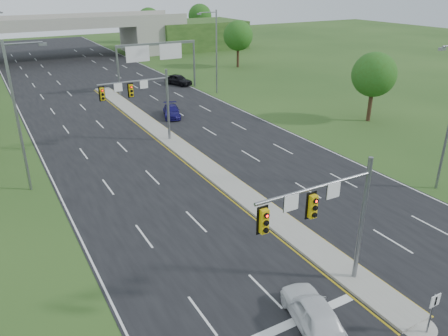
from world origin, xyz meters
TOP-DOWN VIEW (x-y plane):
  - ground at (0.00, 0.00)m, footprint 240.00×240.00m
  - road at (0.00, 35.00)m, footprint 24.00×160.00m
  - median at (0.00, 23.00)m, footprint 2.00×54.00m
  - median_nose at (0.00, -4.00)m, footprint 2.00×2.00m
  - lane_markings at (-0.60, 28.91)m, footprint 23.72×160.00m
  - signal_mast_near at (-2.26, -0.07)m, footprint 6.62×0.60m
  - signal_mast_far at (-2.26, 24.93)m, footprint 6.62×0.60m
  - keep_right_sign at (0.00, -4.53)m, footprint 0.60×0.13m
  - sign_gantry at (6.68, 44.92)m, footprint 11.58×0.44m
  - overpass at (0.00, 80.00)m, footprint 80.00×14.00m
  - lightpole_l_mid at (-13.30, 20.00)m, footprint 2.85×0.25m
  - lightpole_r_far at (13.30, 40.00)m, footprint 2.85×0.25m
  - tree_r_near at (22.00, 20.00)m, footprint 4.80×4.80m
  - tree_r_mid at (26.00, 55.00)m, footprint 5.20×5.20m
  - tree_back_c at (24.00, 94.00)m, footprint 5.60×5.60m
  - tree_back_d at (38.00, 94.00)m, footprint 6.00×6.00m
  - car_white at (-4.16, -1.55)m, footprint 2.83×4.71m
  - car_far_b at (3.36, 32.30)m, footprint 3.10×4.77m
  - car_far_c at (10.79, 47.07)m, footprint 3.35×4.92m

SIDE VIEW (x-z plane):
  - ground at x=0.00m, z-range 0.00..0.00m
  - road at x=0.00m, z-range 0.00..0.02m
  - lane_markings at x=-0.60m, z-range 0.02..0.03m
  - median at x=0.00m, z-range 0.02..0.18m
  - median_nose at x=0.00m, z-range 0.02..0.18m
  - car_far_b at x=3.36m, z-range 0.02..1.30m
  - car_white at x=-4.16m, z-range 0.02..1.52m
  - car_far_c at x=10.79m, z-range 0.02..1.57m
  - keep_right_sign at x=0.00m, z-range 0.42..2.62m
  - overpass at x=0.00m, z-range -0.50..7.60m
  - signal_mast_near at x=-2.26m, z-range 1.23..8.23m
  - signal_mast_far at x=-2.26m, z-range 1.23..8.23m
  - tree_r_near at x=22.00m, z-range 1.38..8.98m
  - sign_gantry at x=6.68m, z-range 1.90..8.58m
  - tree_r_mid at x=26.00m, z-range 1.44..9.57m
  - tree_back_c at x=24.00m, z-range 1.35..9.67m
  - tree_back_d at x=38.00m, z-range 1.41..10.26m
  - lightpole_l_mid at x=-13.30m, z-range 0.60..11.60m
  - lightpole_r_far at x=13.30m, z-range 0.60..11.60m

